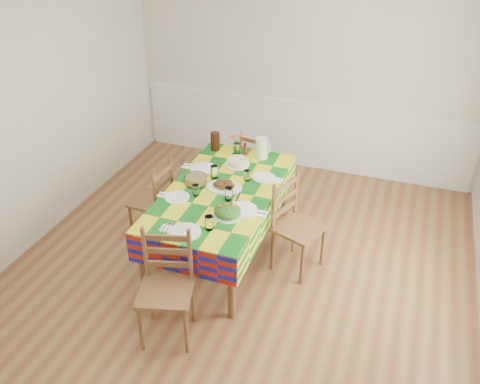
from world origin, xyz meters
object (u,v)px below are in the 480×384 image
Objects in this scene: green_pitcher at (262,148)px; chair_left at (154,201)px; dining_table at (221,197)px; meat_platter at (224,186)px; tea_pitcher at (215,141)px; chair_right at (295,226)px; chair_far at (258,164)px; chair_near at (166,288)px.

chair_left is (-0.94, -0.79, -0.42)m from green_pitcher.
dining_table is 0.12m from meat_platter.
tea_pitcher is 1.44m from chair_right.
dining_table is 8.25× the size of green_pitcher.
green_pitcher reaches higher than chair_far.
chair_right is at bearing 42.08° from chair_near.
meat_platter is 0.43× the size of chair_far.
chair_left reaches higher than chair_far.
chair_left is at bearing -115.68° from tea_pitcher.
chair_near is (0.37, -2.01, -0.37)m from tea_pitcher.
meat_platter is at bearing 108.27° from chair_right.
green_pitcher is at bearing 77.98° from dining_table.
green_pitcher is 0.55m from tea_pitcher.
tea_pitcher is (-0.39, 0.80, 0.19)m from dining_table.
tea_pitcher is at bearing 75.79° from chair_right.
dining_table is 1.96× the size of chair_right.
chair_right is (1.54, 0.02, 0.03)m from chair_left.
chair_far is (0.38, 0.42, -0.43)m from tea_pitcher.
green_pitcher is at bearing 78.51° from meat_platter.
chair_far is at bearing 74.43° from chair_near.
chair_far reaches higher than dining_table.
meat_platter is at bearing 96.04° from chair_left.
meat_platter is 0.86m from tea_pitcher.
chair_near reaches higher than dining_table.
meat_platter is 0.38× the size of chair_right.
tea_pitcher is at bearing 85.05° from chair_near.
chair_far is (-0.01, 1.22, -0.25)m from dining_table.
tea_pitcher is 0.21× the size of chair_near.
chair_near is (-0.18, -2.00, -0.38)m from green_pitcher.
dining_table is 5.21× the size of meat_platter.
chair_left reaches higher than dining_table.
meat_platter is 0.41× the size of chair_left.
chair_right is (0.77, 0.02, -0.18)m from dining_table.
tea_pitcher reaches higher than meat_platter.
meat_platter is 0.77m from green_pitcher.
chair_far is 1.44m from chair_left.
meat_platter is 0.81m from chair_right.
tea_pitcher is at bearing 59.25° from chair_far.
chair_near is 1.43m from chair_left.
chair_far is at bearing 48.12° from tea_pitcher.
chair_near is at bearing 101.01° from chair_far.
chair_far is at bearing 112.11° from green_pitcher.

